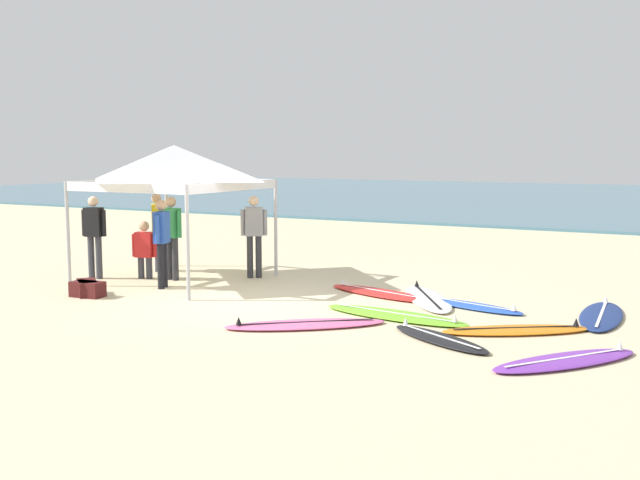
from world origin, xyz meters
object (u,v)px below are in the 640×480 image
surfboard_orange (517,330)px  surfboard_red (382,293)px  surfboard_pink (305,324)px  person_yellow (157,226)px  person_black (94,231)px  surfboard_navy (601,316)px  surfboard_black (439,338)px  surfboard_purple (566,360)px  gear_bag_near_tent (87,288)px  surfboard_lime (395,315)px  person_green (172,232)px  person_blue (162,237)px  gear_bag_by_pole (88,289)px  surfboard_blue (474,306)px  canopy_tent (174,163)px  surfboard_white (427,298)px  person_grey (254,231)px  person_red (145,247)px

surfboard_orange → surfboard_red: size_ratio=0.86×
surfboard_pink → person_yellow: size_ratio=1.36×
person_black → surfboard_orange: bearing=-3.0°
surfboard_navy → surfboard_black: bearing=-124.2°
surfboard_purple → gear_bag_near_tent: size_ratio=3.59×
surfboard_red → surfboard_lime: bearing=-60.0°
surfboard_pink → person_green: (-4.41, 2.26, 0.95)m
person_blue → surfboard_black: bearing=-12.2°
surfboard_navy → surfboard_orange: 1.85m
gear_bag_by_pole → surfboard_orange: bearing=7.9°
surfboard_lime → surfboard_purple: bearing=-25.5°
gear_bag_near_tent → surfboard_blue: bearing=19.2°
surfboard_black → canopy_tent: bearing=161.9°
surfboard_purple → surfboard_red: size_ratio=0.85×
surfboard_pink → person_green: person_green is taller
surfboard_pink → person_yellow: 6.29m
surfboard_orange → surfboard_red: bearing=149.9°
person_green → surfboard_pink: bearing=-27.1°
surfboard_navy → surfboard_white: size_ratio=0.97×
person_black → surfboard_navy: bearing=6.6°
surfboard_white → person_blue: size_ratio=1.43×
surfboard_pink → surfboard_red: bearing=89.3°
gear_bag_by_pole → surfboard_pink: bearing=-1.5°
surfboard_purple → gear_bag_near_tent: gear_bag_near_tent is taller
surfboard_blue → person_grey: (-4.94, 0.78, 0.95)m
surfboard_navy → person_yellow: 9.34m
surfboard_white → person_green: (-5.34, -0.49, 0.95)m
surfboard_pink → gear_bag_by_pole: bearing=178.5°
person_grey → gear_bag_by_pole: 3.62m
surfboard_purple → person_blue: 8.03m
surfboard_black → person_red: (-7.08, 1.97, 0.62)m
person_grey → person_green: same height
gear_bag_by_pole → surfboard_black: bearing=0.2°
surfboard_black → gear_bag_near_tent: size_ratio=3.10×
surfboard_black → person_blue: bearing=167.8°
surfboard_purple → person_blue: person_blue is taller
surfboard_white → person_grey: 4.16m
person_blue → gear_bag_near_tent: (-0.74, -1.23, -0.85)m
surfboard_white → person_red: (-5.95, -0.64, 0.62)m
surfboard_lime → gear_bag_by_pole: (-5.56, -1.11, 0.10)m
surfboard_navy → person_red: 8.90m
person_grey → person_green: 1.68m
surfboard_black → person_yellow: 8.09m
surfboard_blue → person_black: size_ratio=1.12×
person_grey → person_black: bearing=-149.7°
surfboard_orange → surfboard_blue: bearing=127.8°
surfboard_blue → person_black: bearing=-173.6°
surfboard_orange → person_green: (-7.31, 1.10, 0.95)m
surfboard_navy → surfboard_red: same height
person_red → gear_bag_by_pole: person_red is taller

